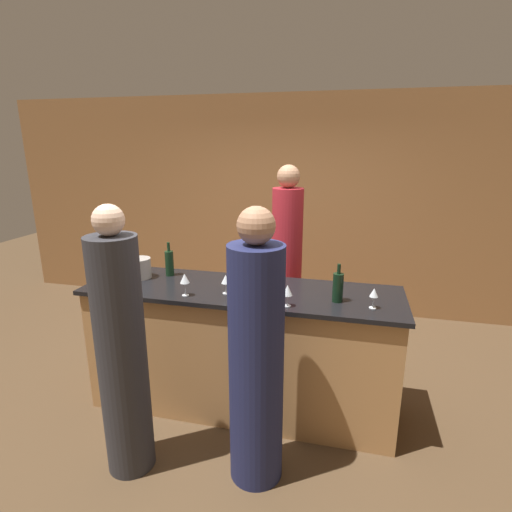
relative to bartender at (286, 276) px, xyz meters
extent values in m
plane|color=#4C3823|center=(-0.25, -0.72, -0.96)|extent=(14.00, 14.00, 0.00)
cube|color=olive|center=(-0.25, 1.60, 0.44)|extent=(8.00, 0.06, 2.80)
cube|color=#B27F4C|center=(-0.25, -0.72, -0.44)|extent=(2.48, 0.68, 1.03)
cube|color=black|center=(-0.25, -0.72, 0.09)|extent=(2.54, 0.74, 0.04)
cylinder|color=maroon|center=(0.00, 0.00, -0.06)|extent=(0.29, 0.29, 1.80)
sphere|color=#A37556|center=(0.00, 0.00, 0.95)|extent=(0.21, 0.21, 0.21)
cylinder|color=#1E234C|center=(0.05, -1.42, -0.15)|extent=(0.35, 0.35, 1.61)
sphere|color=#A37556|center=(0.05, -1.42, 0.77)|extent=(0.23, 0.23, 0.23)
cylinder|color=#2D2D33|center=(-0.82, -1.55, -0.13)|extent=(0.32, 0.32, 1.65)
sphere|color=beige|center=(-0.82, -1.55, 0.79)|extent=(0.19, 0.19, 0.19)
cylinder|color=black|center=(0.51, -0.81, 0.22)|extent=(0.08, 0.08, 0.21)
cylinder|color=black|center=(0.51, -0.81, 0.36)|extent=(0.03, 0.03, 0.07)
cylinder|color=black|center=(-0.95, -0.54, 0.22)|extent=(0.07, 0.07, 0.22)
cylinder|color=black|center=(-0.95, -0.54, 0.37)|extent=(0.03, 0.03, 0.08)
cylinder|color=#9E9993|center=(-1.17, -0.66, 0.20)|extent=(0.20, 0.20, 0.17)
cylinder|color=silver|center=(-1.29, -0.85, 0.11)|extent=(0.05, 0.05, 0.00)
cylinder|color=silver|center=(-1.29, -0.85, 0.16)|extent=(0.01, 0.01, 0.08)
cone|color=silver|center=(-1.29, -0.85, 0.23)|extent=(0.07, 0.07, 0.06)
cylinder|color=silver|center=(0.03, -0.78, 0.11)|extent=(0.05, 0.05, 0.00)
cylinder|color=silver|center=(0.03, -0.78, 0.16)|extent=(0.01, 0.01, 0.08)
cone|color=silver|center=(0.03, -0.78, 0.23)|extent=(0.06, 0.06, 0.07)
cylinder|color=silver|center=(0.17, -0.99, 0.11)|extent=(0.05, 0.05, 0.00)
cylinder|color=silver|center=(0.17, -0.99, 0.15)|extent=(0.01, 0.01, 0.08)
cone|color=silver|center=(0.17, -0.99, 0.23)|extent=(0.07, 0.07, 0.08)
cylinder|color=silver|center=(0.76, -0.88, 0.11)|extent=(0.05, 0.05, 0.00)
cylinder|color=silver|center=(0.76, -0.88, 0.16)|extent=(0.01, 0.01, 0.08)
cone|color=silver|center=(0.76, -0.88, 0.23)|extent=(0.06, 0.06, 0.06)
cylinder|color=silver|center=(-0.10, -0.98, 0.11)|extent=(0.05, 0.05, 0.00)
cylinder|color=silver|center=(-0.10, -0.98, 0.16)|extent=(0.01, 0.01, 0.10)
cone|color=silver|center=(-0.10, -0.98, 0.25)|extent=(0.07, 0.07, 0.07)
cylinder|color=silver|center=(-0.33, -0.85, 0.11)|extent=(0.05, 0.05, 0.00)
cylinder|color=silver|center=(-0.33, -0.85, 0.16)|extent=(0.01, 0.01, 0.08)
cone|color=silver|center=(-0.33, -0.85, 0.23)|extent=(0.07, 0.07, 0.07)
cylinder|color=silver|center=(-0.23, -0.81, 0.11)|extent=(0.05, 0.05, 0.00)
cylinder|color=silver|center=(-0.23, -0.81, 0.16)|extent=(0.01, 0.01, 0.09)
cone|color=silver|center=(-0.23, -0.81, 0.24)|extent=(0.07, 0.07, 0.06)
cylinder|color=silver|center=(-0.62, -0.96, 0.11)|extent=(0.05, 0.05, 0.00)
cylinder|color=silver|center=(-0.62, -0.96, 0.16)|extent=(0.01, 0.01, 0.10)
cone|color=silver|center=(-0.62, -0.96, 0.25)|extent=(0.07, 0.07, 0.07)
camera|label=1|loc=(0.58, -3.60, 1.22)|focal=28.00mm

